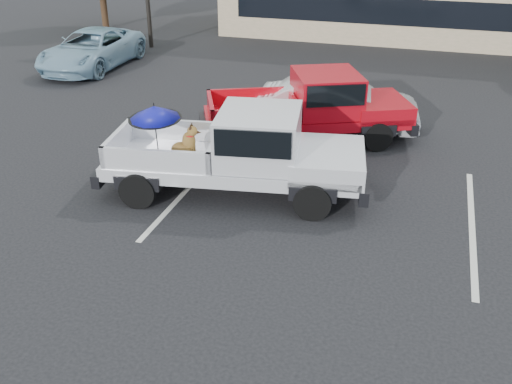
% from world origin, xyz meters
% --- Properties ---
extents(ground, '(90.00, 90.00, 0.00)m').
position_xyz_m(ground, '(0.00, 0.00, 0.00)').
color(ground, black).
rests_on(ground, ground).
extents(stripe_left, '(0.12, 5.00, 0.01)m').
position_xyz_m(stripe_left, '(-3.00, 2.00, 0.00)').
color(stripe_left, silver).
rests_on(stripe_left, ground).
extents(stripe_right, '(0.12, 5.00, 0.01)m').
position_xyz_m(stripe_right, '(3.00, 2.00, 0.00)').
color(stripe_right, silver).
rests_on(stripe_right, ground).
extents(silver_pickup, '(5.93, 2.86, 2.06)m').
position_xyz_m(silver_pickup, '(-1.66, 2.04, 1.05)').
color(silver_pickup, black).
rests_on(silver_pickup, ground).
extents(red_pickup, '(5.79, 4.04, 1.81)m').
position_xyz_m(red_pickup, '(-0.84, 5.57, 0.99)').
color(red_pickup, black).
rests_on(red_pickup, ground).
extents(silver_sedan, '(4.53, 2.04, 1.44)m').
position_xyz_m(silver_sedan, '(-0.50, 6.50, 0.72)').
color(silver_sedan, silver).
rests_on(silver_sedan, ground).
extents(blue_suv, '(2.44, 5.09, 1.40)m').
position_xyz_m(blue_suv, '(-10.54, 10.24, 0.70)').
color(blue_suv, '#80A8BF').
rests_on(blue_suv, ground).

